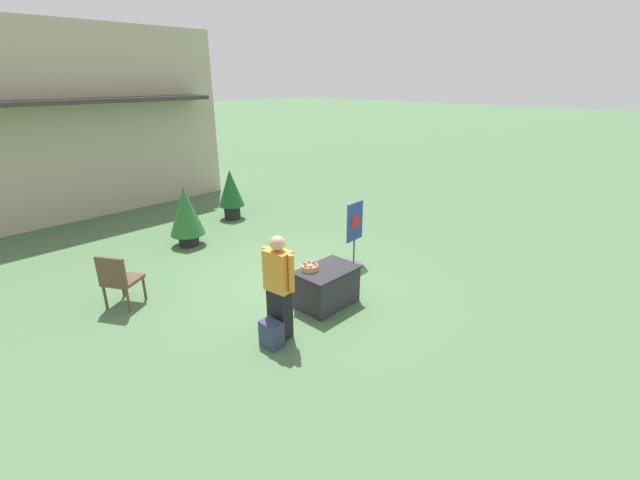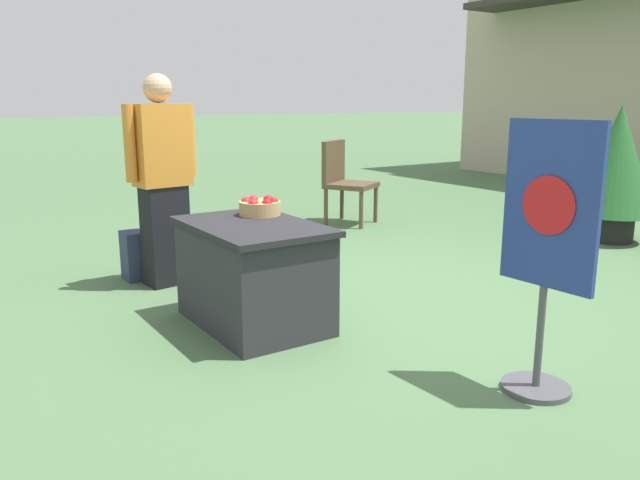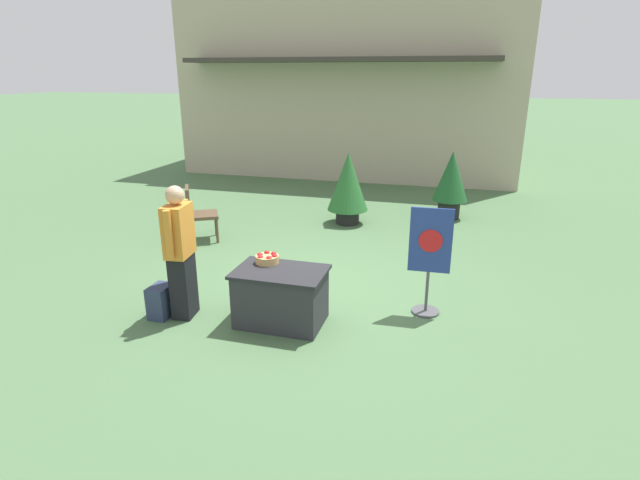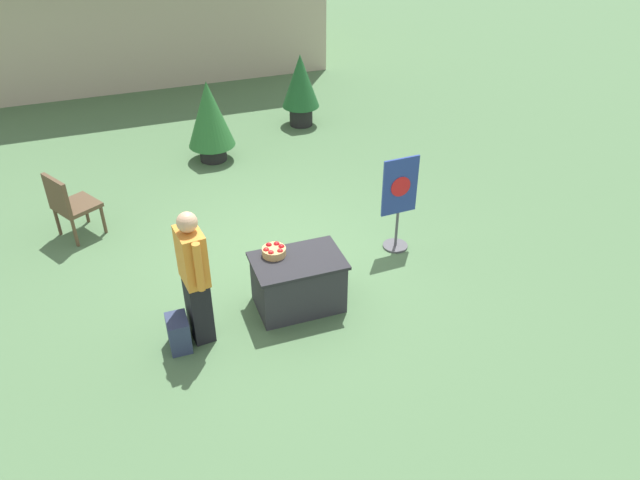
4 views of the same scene
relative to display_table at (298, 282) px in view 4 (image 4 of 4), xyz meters
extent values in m
plane|color=#4C7047|center=(0.10, 1.02, -0.36)|extent=(120.00, 120.00, 0.00)
cube|color=#2D2D33|center=(0.00, 0.00, -0.02)|extent=(1.05, 0.70, 0.67)
cube|color=#242428|center=(0.00, 0.00, 0.33)|extent=(1.12, 0.74, 0.04)
cylinder|color=tan|center=(-0.24, 0.19, 0.40)|extent=(0.29, 0.29, 0.10)
sphere|color=red|center=(-0.14, 0.20, 0.44)|extent=(0.08, 0.08, 0.08)
sphere|color=red|center=(-0.18, 0.27, 0.44)|extent=(0.08, 0.08, 0.08)
sphere|color=#A30F14|center=(-0.28, 0.28, 0.44)|extent=(0.08, 0.08, 0.08)
sphere|color=red|center=(-0.34, 0.19, 0.44)|extent=(0.08, 0.08, 0.08)
sphere|color=red|center=(-0.30, 0.11, 0.44)|extent=(0.08, 0.08, 0.08)
sphere|color=red|center=(-0.19, 0.11, 0.44)|extent=(0.08, 0.08, 0.08)
cube|color=black|center=(-1.27, -0.15, 0.06)|extent=(0.28, 0.37, 0.83)
cube|color=orange|center=(-1.27, -0.15, 0.80)|extent=(0.31, 0.45, 0.65)
sphere|color=tan|center=(-1.27, -0.15, 1.25)|extent=(0.23, 0.23, 0.23)
cylinder|color=orange|center=(-1.30, 0.10, 0.83)|extent=(0.09, 0.09, 0.60)
cylinder|color=orange|center=(-1.24, -0.41, 0.83)|extent=(0.09, 0.09, 0.60)
cube|color=#2D3856|center=(-1.55, -0.26, -0.15)|extent=(0.24, 0.34, 0.42)
cylinder|color=#4C4C51|center=(1.73, 0.78, -0.34)|extent=(0.36, 0.36, 0.03)
cylinder|color=#4C4C51|center=(1.73, 0.78, -0.05)|extent=(0.04, 0.04, 0.55)
cube|color=navy|center=(1.73, 0.78, 0.64)|extent=(0.53, 0.05, 0.84)
cylinder|color=red|center=(1.73, 0.76, 0.64)|extent=(0.30, 0.02, 0.30)
cylinder|color=brown|center=(-2.44, 3.00, -0.13)|extent=(0.05, 0.05, 0.45)
cylinder|color=brown|center=(-2.20, 2.60, -0.13)|extent=(0.05, 0.05, 0.45)
cylinder|color=brown|center=(-2.84, 2.77, -0.13)|extent=(0.05, 0.05, 0.45)
cylinder|color=brown|center=(-2.61, 2.36, -0.13)|extent=(0.05, 0.05, 0.45)
cube|color=brown|center=(-2.52, 2.68, 0.13)|extent=(0.75, 0.75, 0.06)
cube|color=brown|center=(-2.74, 2.56, 0.41)|extent=(0.33, 0.51, 0.51)
cylinder|color=black|center=(-0.17, 4.48, -0.21)|extent=(0.48, 0.48, 0.30)
cone|color=#28662D|center=(-0.17, 4.48, 0.53)|extent=(0.84, 0.84, 1.18)
cylinder|color=black|center=(1.84, 5.46, -0.16)|extent=(0.47, 0.47, 0.40)
cone|color=#1E5628|center=(1.84, 5.46, 0.56)|extent=(0.74, 0.74, 1.05)
camera|label=1|loc=(-5.12, -4.67, 3.56)|focal=24.00mm
camera|label=2|loc=(3.65, -1.88, 1.15)|focal=35.00mm
camera|label=3|loc=(2.01, -5.30, 2.65)|focal=28.00mm
camera|label=4|loc=(-1.83, -5.90, 4.75)|focal=35.00mm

